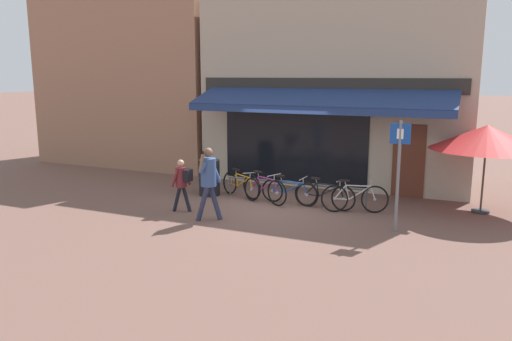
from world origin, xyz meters
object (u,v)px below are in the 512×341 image
pedestrian_child (182,179)px  cafe_parasol (487,138)px  bicycle_purple (264,189)px  bicycle_silver (354,198)px  bicycle_blue (289,192)px  pedestrian_adult (208,176)px  litter_bin (209,176)px  bicycle_black (324,195)px  parking_sign (399,165)px  bicycle_orange (241,185)px

pedestrian_child → cafe_parasol: bearing=-155.7°
bicycle_purple → bicycle_silver: (2.50, 0.04, -0.01)m
bicycle_silver → cafe_parasol: bearing=3.7°
bicycle_blue → pedestrian_adult: (-1.25, -2.20, 0.74)m
bicycle_silver → litter_bin: bearing=158.6°
bicycle_blue → bicycle_purple: bearing=-166.5°
bicycle_black → cafe_parasol: (3.78, 1.25, 1.57)m
bicycle_purple → litter_bin: (-1.80, 0.14, 0.20)m
litter_bin → cafe_parasol: bearing=9.4°
pedestrian_adult → parking_sign: bearing=-178.0°
parking_sign → bicycle_blue: bearing=157.3°
bicycle_blue → pedestrian_adult: 2.64m
bicycle_black → pedestrian_child: pedestrian_child is taller
bicycle_blue → pedestrian_child: bearing=-136.7°
bicycle_purple → pedestrian_child: 2.34m
bicycle_black → bicycle_purple: bearing=-171.3°
pedestrian_child → bicycle_silver: bearing=-155.9°
bicycle_silver → pedestrian_adult: (-3.05, -2.14, 0.72)m
bicycle_purple → parking_sign: (3.71, -1.15, 1.14)m
cafe_parasol → bicycle_purple: bearing=-166.2°
litter_bin → cafe_parasol: 7.48m
bicycle_purple → parking_sign: size_ratio=0.64×
bicycle_black → pedestrian_adult: size_ratio=0.95×
bicycle_silver → pedestrian_adult: pedestrian_adult is taller
bicycle_black → litter_bin: 3.49m
pedestrian_child → pedestrian_adult: bearing=159.3°
bicycle_purple → cafe_parasol: cafe_parasol is taller
pedestrian_adult → litter_bin: pedestrian_adult is taller
litter_bin → bicycle_blue: bearing=-0.8°
bicycle_blue → bicycle_silver: size_ratio=1.01×
bicycle_purple → pedestrian_child: size_ratio=1.16×
bicycle_purple → parking_sign: 4.05m
bicycle_purple → bicycle_silver: bicycle_silver is taller
litter_bin → bicycle_silver: bearing=-1.3°
bicycle_blue → litter_bin: litter_bin is taller
pedestrian_adult → bicycle_blue: bearing=-129.9°
litter_bin → bicycle_black: bearing=-0.8°
cafe_parasol → pedestrian_child: bearing=-156.5°
bicycle_black → pedestrian_child: bearing=-145.4°
bicycle_black → litter_bin: (-3.48, 0.05, 0.22)m
bicycle_black → parking_sign: (2.03, -1.25, 1.16)m
bicycle_blue → litter_bin: size_ratio=1.45×
bicycle_orange → pedestrian_adult: size_ratio=0.87×
bicycle_purple → litter_bin: litter_bin is taller
bicycle_blue → parking_sign: 3.48m
bicycle_blue → parking_sign: (3.02, -1.26, 1.17)m
bicycle_blue → cafe_parasol: 5.17m
bicycle_orange → pedestrian_adult: bearing=-55.2°
pedestrian_adult → pedestrian_child: pedestrian_adult is taller
bicycle_black → pedestrian_child: 3.73m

